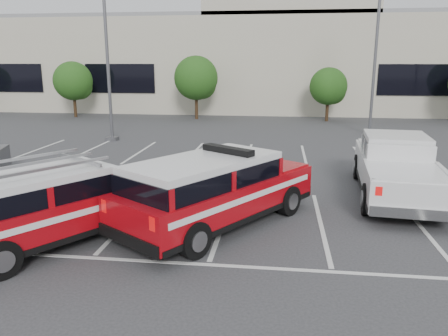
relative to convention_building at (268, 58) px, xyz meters
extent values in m
plane|color=#313134|center=(-0.18, -31.86, -4.72)|extent=(120.00, 120.00, 0.00)
cube|color=silver|center=(-0.18, -27.36, -4.71)|extent=(23.00, 15.00, 0.01)
cube|color=beige|center=(-0.18, 0.14, -0.72)|extent=(60.00, 15.00, 8.00)
cube|color=gray|center=(-0.18, 0.14, 3.43)|extent=(60.00, 15.00, 0.30)
cube|color=beige|center=(1.82, -1.36, 4.28)|extent=(14.00, 12.00, 2.00)
cylinder|color=#3F2B19|center=(-15.18, -9.86, -3.88)|extent=(0.24, 0.24, 1.67)
sphere|color=#1A4913|center=(-15.18, -9.86, -1.84)|extent=(3.07, 3.07, 3.07)
sphere|color=#1A4913|center=(-14.78, -9.66, -2.30)|extent=(2.05, 2.05, 2.05)
cylinder|color=#3F2B19|center=(-5.18, -9.86, -3.80)|extent=(0.24, 0.24, 1.84)
sphere|color=#1A4913|center=(-5.18, -9.86, -1.56)|extent=(3.37, 3.37, 3.37)
sphere|color=#1A4913|center=(-4.78, -9.66, -2.07)|extent=(2.24, 2.24, 2.24)
cylinder|color=#3F2B19|center=(4.82, -9.86, -3.96)|extent=(0.24, 0.24, 1.51)
sphere|color=#1A4913|center=(4.82, -9.86, -2.11)|extent=(2.77, 2.77, 2.77)
sphere|color=#1A4913|center=(5.22, -9.66, -2.53)|extent=(1.85, 1.85, 1.85)
cube|color=#59595E|center=(-8.18, -19.86, -4.62)|extent=(0.60, 0.60, 0.20)
cylinder|color=#59595E|center=(-8.18, -19.86, 0.28)|extent=(0.18, 0.18, 10.00)
cube|color=#59595E|center=(6.82, -15.86, -4.62)|extent=(0.60, 0.60, 0.20)
cylinder|color=#59595E|center=(6.82, -15.86, 0.28)|extent=(0.18, 0.18, 10.00)
cube|color=#9E070F|center=(-0.30, -32.22, -3.88)|extent=(5.22, 6.25, 0.92)
cube|color=black|center=(-0.61, -32.67, -3.18)|extent=(4.09, 4.69, 0.48)
cube|color=silver|center=(-0.61, -32.67, -2.85)|extent=(4.00, 4.59, 0.18)
cube|color=black|center=(-0.08, -31.89, -2.67)|extent=(1.52, 1.17, 0.17)
cube|color=silver|center=(5.18, -28.92, -3.86)|extent=(2.90, 6.72, 0.95)
cube|color=black|center=(5.24, -28.33, -3.14)|extent=(2.29, 2.51, 0.50)
cube|color=silver|center=(5.24, -28.33, -2.81)|extent=(2.24, 2.45, 0.18)
cube|color=#9E070F|center=(-4.16, -33.89, -3.92)|extent=(4.79, 5.62, 0.89)
cube|color=black|center=(-4.46, -34.33, -3.24)|extent=(3.69, 4.14, 0.46)
cube|color=silver|center=(-4.46, -34.33, -2.93)|extent=(3.62, 4.05, 0.17)
cube|color=#A5A5A8|center=(-4.46, -34.33, -2.63)|extent=(3.54, 3.87, 0.06)
camera|label=1|loc=(1.30, -43.51, -0.31)|focal=35.00mm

